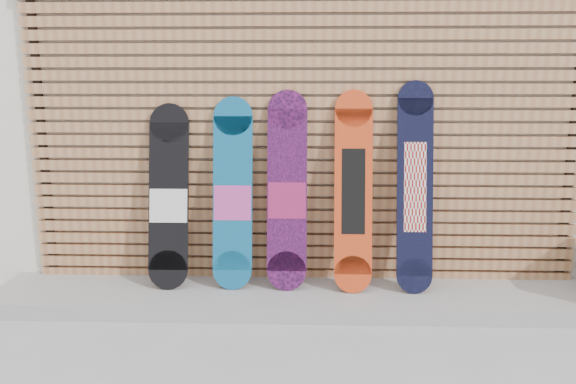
% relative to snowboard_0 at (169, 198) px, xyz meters
% --- Properties ---
extents(ground, '(80.00, 80.00, 0.00)m').
position_rel_snowboard_0_xyz_m(ground, '(1.15, -0.79, -0.79)').
color(ground, '#9B9B9D').
rests_on(ground, ground).
extents(building, '(12.00, 5.00, 3.60)m').
position_rel_snowboard_0_xyz_m(building, '(1.65, 2.71, 1.01)').
color(building, silver).
rests_on(building, ground).
extents(concrete_step, '(4.60, 0.70, 0.12)m').
position_rel_snowboard_0_xyz_m(concrete_step, '(1.00, -0.11, -0.73)').
color(concrete_step, gray).
rests_on(concrete_step, ground).
extents(slat_wall, '(4.26, 0.08, 2.29)m').
position_rel_snowboard_0_xyz_m(slat_wall, '(1.00, 0.18, 0.42)').
color(slat_wall, '#A26B43').
rests_on(slat_wall, ground).
extents(snowboard_0, '(0.30, 0.31, 1.37)m').
position_rel_snowboard_0_xyz_m(snowboard_0, '(0.00, 0.00, 0.00)').
color(snowboard_0, black).
rests_on(snowboard_0, concrete_step).
extents(snowboard_1, '(0.29, 0.29, 1.42)m').
position_rel_snowboard_0_xyz_m(snowboard_1, '(0.48, 0.01, 0.03)').
color(snowboard_1, '#0D5786').
rests_on(snowboard_1, concrete_step).
extents(snowboard_2, '(0.29, 0.30, 1.47)m').
position_rel_snowboard_0_xyz_m(snowboard_2, '(0.89, 0.01, 0.05)').
color(snowboard_2, black).
rests_on(snowboard_2, concrete_step).
extents(snowboard_3, '(0.28, 0.33, 1.47)m').
position_rel_snowboard_0_xyz_m(snowboard_3, '(1.37, -0.01, 0.06)').
color(snowboard_3, red).
rests_on(snowboard_3, concrete_step).
extents(snowboard_4, '(0.26, 0.33, 1.54)m').
position_rel_snowboard_0_xyz_m(snowboard_4, '(1.82, -0.01, 0.09)').
color(snowboard_4, black).
rests_on(snowboard_4, concrete_step).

